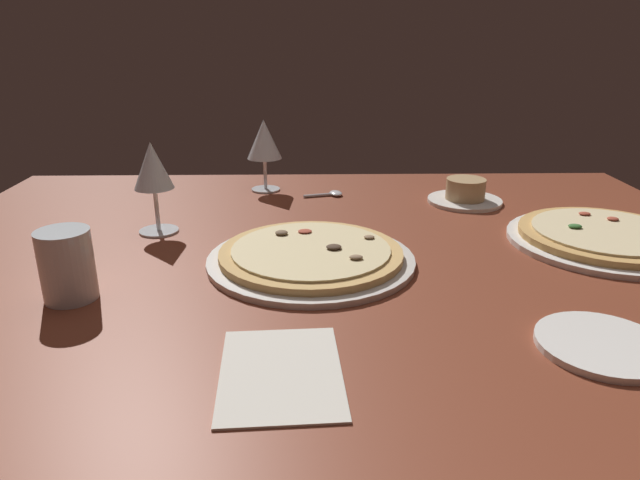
{
  "coord_description": "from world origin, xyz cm",
  "views": [
    {
      "loc": [
        -3.4,
        -91.45,
        40.01
      ],
      "look_at": [
        -1.53,
        -2.57,
        7.0
      ],
      "focal_mm": 32.11,
      "sensor_mm": 36.0,
      "label": 1
    }
  ],
  "objects_px": {
    "water_glass": "(67,269)",
    "wine_glass_far": "(264,141)",
    "ramekin_on_saucer": "(465,194)",
    "pizza_side": "(606,237)",
    "pizza_main": "(311,256)",
    "paper_menu": "(281,372)",
    "spoon": "(332,194)",
    "side_plate": "(603,345)",
    "wine_glass_near": "(153,169)"
  },
  "relations": [
    {
      "from": "pizza_main",
      "to": "spoon",
      "type": "relative_size",
      "value": 3.62
    },
    {
      "from": "ramekin_on_saucer",
      "to": "paper_menu",
      "type": "xyz_separation_m",
      "value": [
        -0.38,
        -0.66,
        -0.02
      ]
    },
    {
      "from": "wine_glass_far",
      "to": "side_plate",
      "type": "xyz_separation_m",
      "value": [
        0.45,
        -0.72,
        -0.11
      ]
    },
    {
      "from": "pizza_side",
      "to": "paper_menu",
      "type": "height_order",
      "value": "pizza_side"
    },
    {
      "from": "ramekin_on_saucer",
      "to": "water_glass",
      "type": "distance_m",
      "value": 0.82
    },
    {
      "from": "pizza_main",
      "to": "paper_menu",
      "type": "bearing_deg",
      "value": -96.36
    },
    {
      "from": "wine_glass_far",
      "to": "paper_menu",
      "type": "distance_m",
      "value": 0.78
    },
    {
      "from": "wine_glass_far",
      "to": "spoon",
      "type": "xyz_separation_m",
      "value": [
        0.15,
        -0.05,
        -0.11
      ]
    },
    {
      "from": "wine_glass_far",
      "to": "side_plate",
      "type": "height_order",
      "value": "wine_glass_far"
    },
    {
      "from": "pizza_main",
      "to": "water_glass",
      "type": "height_order",
      "value": "water_glass"
    },
    {
      "from": "wine_glass_near",
      "to": "paper_menu",
      "type": "xyz_separation_m",
      "value": [
        0.25,
        -0.48,
        -0.12
      ]
    },
    {
      "from": "ramekin_on_saucer",
      "to": "wine_glass_near",
      "type": "xyz_separation_m",
      "value": [
        -0.63,
        -0.18,
        0.1
      ]
    },
    {
      "from": "wine_glass_near",
      "to": "paper_menu",
      "type": "distance_m",
      "value": 0.55
    },
    {
      "from": "wine_glass_far",
      "to": "pizza_main",
      "type": "bearing_deg",
      "value": -76.89
    },
    {
      "from": "paper_menu",
      "to": "spoon",
      "type": "relative_size",
      "value": 1.99
    },
    {
      "from": "side_plate",
      "to": "paper_menu",
      "type": "distance_m",
      "value": 0.39
    },
    {
      "from": "pizza_main",
      "to": "wine_glass_far",
      "type": "bearing_deg",
      "value": 103.11
    },
    {
      "from": "paper_menu",
      "to": "wine_glass_near",
      "type": "bearing_deg",
      "value": 114.44
    },
    {
      "from": "paper_menu",
      "to": "spoon",
      "type": "bearing_deg",
      "value": 79.94
    },
    {
      "from": "water_glass",
      "to": "side_plate",
      "type": "bearing_deg",
      "value": -12.28
    },
    {
      "from": "pizza_side",
      "to": "ramekin_on_saucer",
      "type": "height_order",
      "value": "ramekin_on_saucer"
    },
    {
      "from": "pizza_side",
      "to": "ramekin_on_saucer",
      "type": "distance_m",
      "value": 0.32
    },
    {
      "from": "water_glass",
      "to": "paper_menu",
      "type": "xyz_separation_m",
      "value": [
        0.3,
        -0.2,
        -0.04
      ]
    },
    {
      "from": "paper_menu",
      "to": "wine_glass_far",
      "type": "bearing_deg",
      "value": 91.87
    },
    {
      "from": "wine_glass_far",
      "to": "spoon",
      "type": "bearing_deg",
      "value": -18.23
    },
    {
      "from": "pizza_main",
      "to": "wine_glass_near",
      "type": "relative_size",
      "value": 1.99
    },
    {
      "from": "pizza_side",
      "to": "paper_menu",
      "type": "distance_m",
      "value": 0.69
    },
    {
      "from": "paper_menu",
      "to": "ramekin_on_saucer",
      "type": "bearing_deg",
      "value": 56.97
    },
    {
      "from": "side_plate",
      "to": "wine_glass_near",
      "type": "bearing_deg",
      "value": 145.79
    },
    {
      "from": "spoon",
      "to": "wine_glass_far",
      "type": "bearing_deg",
      "value": 161.77
    },
    {
      "from": "pizza_main",
      "to": "wine_glass_near",
      "type": "bearing_deg",
      "value": 151.18
    },
    {
      "from": "pizza_side",
      "to": "ramekin_on_saucer",
      "type": "relative_size",
      "value": 2.1
    },
    {
      "from": "wine_glass_far",
      "to": "wine_glass_near",
      "type": "distance_m",
      "value": 0.34
    },
    {
      "from": "wine_glass_far",
      "to": "paper_menu",
      "type": "height_order",
      "value": "wine_glass_far"
    },
    {
      "from": "pizza_side",
      "to": "wine_glass_far",
      "type": "distance_m",
      "value": 0.74
    },
    {
      "from": "wine_glass_far",
      "to": "water_glass",
      "type": "height_order",
      "value": "wine_glass_far"
    },
    {
      "from": "ramekin_on_saucer",
      "to": "wine_glass_near",
      "type": "height_order",
      "value": "wine_glass_near"
    },
    {
      "from": "wine_glass_far",
      "to": "side_plate",
      "type": "relative_size",
      "value": 1.06
    },
    {
      "from": "ramekin_on_saucer",
      "to": "side_plate",
      "type": "height_order",
      "value": "ramekin_on_saucer"
    },
    {
      "from": "pizza_main",
      "to": "spoon",
      "type": "height_order",
      "value": "pizza_main"
    },
    {
      "from": "ramekin_on_saucer",
      "to": "wine_glass_far",
      "type": "bearing_deg",
      "value": 166.01
    },
    {
      "from": "water_glass",
      "to": "spoon",
      "type": "distance_m",
      "value": 0.65
    },
    {
      "from": "pizza_main",
      "to": "pizza_side",
      "type": "relative_size",
      "value": 1.0
    },
    {
      "from": "water_glass",
      "to": "wine_glass_far",
      "type": "bearing_deg",
      "value": 67.59
    },
    {
      "from": "wine_glass_far",
      "to": "water_glass",
      "type": "distance_m",
      "value": 0.62
    },
    {
      "from": "wine_glass_near",
      "to": "paper_menu",
      "type": "bearing_deg",
      "value": -62.3
    },
    {
      "from": "water_glass",
      "to": "side_plate",
      "type": "xyz_separation_m",
      "value": [
        0.69,
        -0.15,
        -0.04
      ]
    },
    {
      "from": "pizza_main",
      "to": "ramekin_on_saucer",
      "type": "height_order",
      "value": "ramekin_on_saucer"
    },
    {
      "from": "spoon",
      "to": "paper_menu",
      "type": "bearing_deg",
      "value": -96.8
    },
    {
      "from": "pizza_side",
      "to": "water_glass",
      "type": "distance_m",
      "value": 0.89
    }
  ]
}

